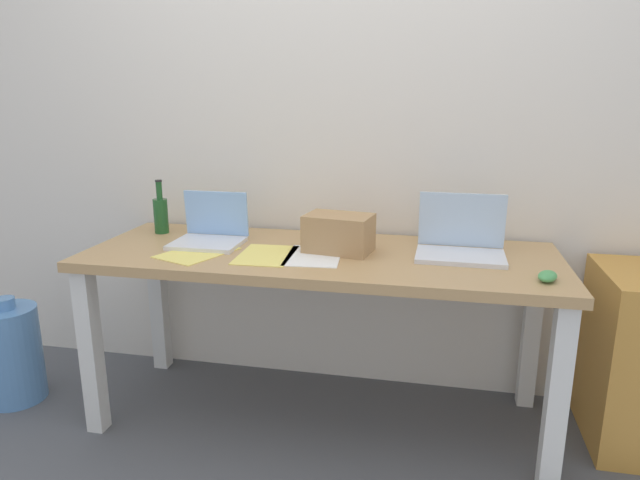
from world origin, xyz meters
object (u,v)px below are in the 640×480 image
(desk, at_px, (320,275))
(laptop_left, at_px, (210,234))
(cardboard_box, at_px, (339,233))
(laptop_right, at_px, (461,243))
(water_cooler_jug, at_px, (12,354))
(beer_bottle, at_px, (161,214))
(computer_mouse, at_px, (548,276))

(desk, bearing_deg, laptop_left, 175.91)
(cardboard_box, bearing_deg, desk, -160.92)
(laptop_right, relative_size, cardboard_box, 1.31)
(desk, distance_m, water_cooler_jug, 1.46)
(laptop_left, relative_size, laptop_right, 0.83)
(laptop_left, distance_m, beer_bottle, 0.32)
(desk, height_order, computer_mouse, computer_mouse)
(desk, xyz_separation_m, water_cooler_jug, (-1.39, -0.15, -0.42))
(computer_mouse, xyz_separation_m, cardboard_box, (-0.76, 0.22, 0.06))
(desk, height_order, water_cooler_jug, desk)
(laptop_right, bearing_deg, desk, -173.77)
(desk, distance_m, cardboard_box, 0.19)
(desk, height_order, laptop_left, laptop_left)
(laptop_right, xyz_separation_m, computer_mouse, (0.28, -0.25, -0.03))
(desk, xyz_separation_m, cardboard_box, (0.07, 0.02, 0.17))
(water_cooler_jug, bearing_deg, laptop_right, 6.07)
(desk, xyz_separation_m, beer_bottle, (-0.78, 0.17, 0.19))
(desk, relative_size, water_cooler_jug, 3.87)
(computer_mouse, bearing_deg, cardboard_box, -175.87)
(desk, relative_size, laptop_left, 6.63)
(cardboard_box, relative_size, water_cooler_jug, 0.53)
(laptop_left, distance_m, laptop_right, 1.04)
(beer_bottle, xyz_separation_m, water_cooler_jug, (-0.62, -0.31, -0.61))
(beer_bottle, bearing_deg, cardboard_box, -9.54)
(computer_mouse, bearing_deg, laptop_left, -169.68)
(laptop_right, xyz_separation_m, beer_bottle, (-1.33, 0.11, 0.04))
(laptop_right, bearing_deg, beer_bottle, 175.38)
(laptop_right, height_order, cardboard_box, laptop_right)
(laptop_right, distance_m, computer_mouse, 0.38)
(desk, distance_m, laptop_left, 0.51)
(cardboard_box, bearing_deg, laptop_right, 4.22)
(laptop_right, height_order, beer_bottle, beer_bottle)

